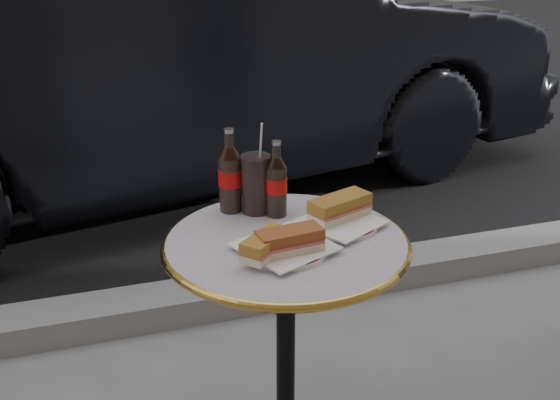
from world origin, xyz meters
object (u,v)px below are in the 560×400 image
object	(u,v)px
cola_bottle_right	(276,179)
cola_glass	(256,184)
plate_right	(341,224)
cola_bottle_left	(230,170)
parked_car	(169,56)
bistro_table	(286,362)
plate_left	(285,249)

from	to	relation	value
cola_bottle_right	cola_glass	xyz separation A→B (m)	(-0.05, 0.04, -0.02)
plate_right	cola_bottle_left	xyz separation A→B (m)	(-0.25, 0.19, 0.11)
cola_bottle_left	parked_car	distance (m)	2.13
cola_glass	parked_car	bearing A→B (deg)	86.87
cola_bottle_left	parked_car	xyz separation A→B (m)	(0.18, 2.12, -0.11)
bistro_table	parked_car	distance (m)	2.37
bistro_table	parked_car	bearing A→B (deg)	87.68
bistro_table	cola_bottle_right	distance (m)	0.50
plate_left	cola_bottle_left	distance (m)	0.31
cola_glass	bistro_table	bearing A→B (deg)	-83.18
plate_left	cola_bottle_right	xyz separation A→B (m)	(0.05, 0.21, 0.10)
cola_glass	parked_car	size ratio (longest dim) A/B	0.04
plate_left	cola_glass	world-z (taller)	cola_glass
plate_left	cola_bottle_left	size ratio (longest dim) A/B	0.90
cola_bottle_right	parked_car	xyz separation A→B (m)	(0.07, 2.19, -0.10)
plate_right	cola_glass	world-z (taller)	cola_glass
plate_left	parked_car	distance (m)	2.40
plate_right	bistro_table	bearing A→B (deg)	-168.36
plate_left	cola_glass	distance (m)	0.26
plate_left	cola_bottle_right	size ratio (longest dim) A/B	1.00
cola_bottle_left	parked_car	world-z (taller)	parked_car
plate_right	parked_car	distance (m)	2.31
bistro_table	cola_glass	distance (m)	0.49
bistro_table	plate_left	distance (m)	0.38
cola_bottle_left	cola_glass	distance (m)	0.08
cola_glass	cola_bottle_left	bearing A→B (deg)	154.02
cola_bottle_right	parked_car	distance (m)	2.19
plate_right	cola_glass	distance (m)	0.25
bistro_table	plate_left	world-z (taller)	plate_left
bistro_table	parked_car	world-z (taller)	parked_car
plate_right	cola_bottle_right	distance (m)	0.21
plate_left	plate_right	size ratio (longest dim) A/B	1.09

